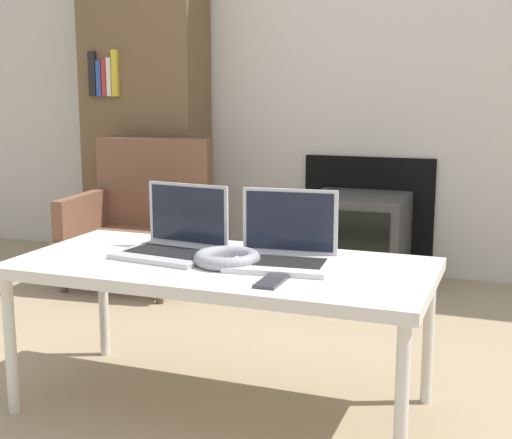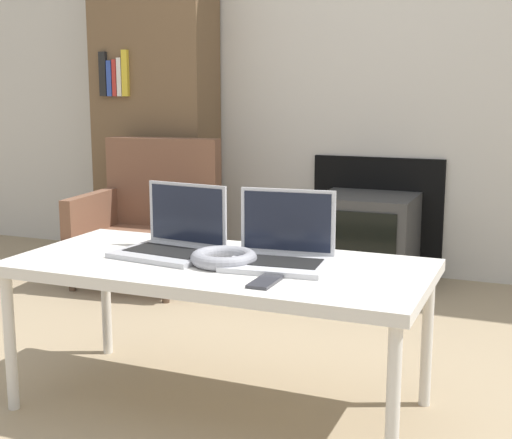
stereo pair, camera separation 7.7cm
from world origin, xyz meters
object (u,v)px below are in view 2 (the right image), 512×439
phone (266,281)px  armchair (152,213)px  laptop_left (174,239)px  laptop_right (281,249)px  tv (366,239)px  headphones (224,258)px

phone → armchair: armchair is taller
laptop_left → laptop_right: 0.37m
phone → tv: phone is taller
tv → laptop_left: bearing=-99.2°
laptop_right → phone: bearing=-85.8°
laptop_left → phone: laptop_left is taller
laptop_right → phone: laptop_right is taller
laptop_left → laptop_right: size_ratio=1.02×
laptop_left → armchair: (-0.81, 1.23, -0.17)m
laptop_right → headphones: laptop_right is taller
armchair → tv: bearing=12.4°
headphones → tv: bearing=88.5°
laptop_left → armchair: size_ratio=0.45×
laptop_right → tv: (-0.11, 1.58, -0.29)m
phone → armchair: (-1.22, 1.45, -0.12)m
headphones → phone: size_ratio=1.42×
armchair → phone: bearing=-55.7°
laptop_right → headphones: (-0.16, -0.08, -0.03)m
headphones → tv: (0.04, 1.66, -0.27)m
laptop_right → tv: bearing=88.7°
laptop_right → tv: laptop_right is taller
tv → armchair: bearing=-161.9°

